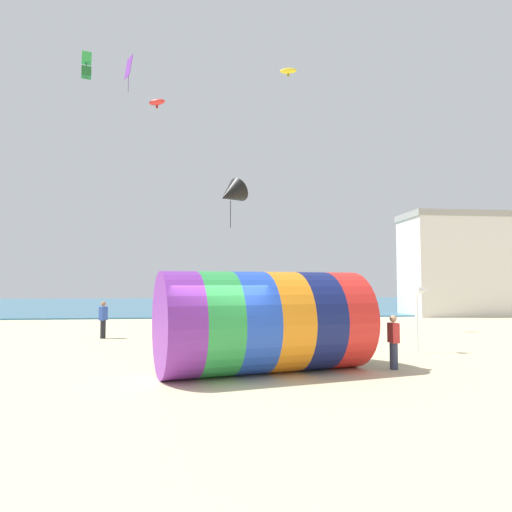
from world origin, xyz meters
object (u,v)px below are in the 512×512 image
giant_inflatable_tube (264,322)px  kite_black_delta (231,194)px  bystander_near_water (103,319)px  kite_red_parafoil (157,102)px  kite_yellow_parafoil (288,71)px  kite_purple_diamond (129,67)px  kite_handler (394,342)px  kite_green_box (86,65)px  beach_flag (422,293)px

giant_inflatable_tube → kite_black_delta: 9.73m
bystander_near_water → kite_red_parafoil: bearing=74.7°
kite_yellow_parafoil → kite_black_delta: 8.58m
kite_yellow_parafoil → kite_purple_diamond: (-9.32, 4.40, 1.83)m
kite_yellow_parafoil → bystander_near_water: kite_yellow_parafoil is taller
giant_inflatable_tube → kite_yellow_parafoil: kite_yellow_parafoil is taller
kite_black_delta → kite_handler: bearing=-61.1°
giant_inflatable_tube → kite_red_parafoil: bearing=108.0°
kite_green_box → kite_black_delta: bearing=-12.7°
kite_handler → kite_yellow_parafoil: (-1.18, 10.85, 13.36)m
kite_red_parafoil → kite_purple_diamond: 3.11m
kite_yellow_parafoil → beach_flag: (3.56, -7.88, -11.98)m
kite_red_parafoil → bystander_near_water: size_ratio=0.70×
kite_green_box → kite_red_parafoil: 5.70m
kite_black_delta → bystander_near_water: kite_black_delta is taller
giant_inflatable_tube → bystander_near_water: giant_inflatable_tube is taller
kite_purple_diamond → bystander_near_water: 16.54m
kite_purple_diamond → beach_flag: (12.88, -12.28, -13.81)m
kite_purple_diamond → beach_flag: kite_purple_diamond is taller
kite_handler → kite_green_box: (-11.58, 9.70, 12.57)m
giant_inflatable_tube → kite_handler: (3.89, 0.06, -0.63)m
kite_yellow_parafoil → bystander_near_water: (-9.11, -2.27, -13.29)m
giant_inflatable_tube → bystander_near_water: size_ratio=3.82×
kite_yellow_parafoil → bystander_near_water: size_ratio=0.58×
kite_handler → kite_red_parafoil: kite_red_parafoil is taller
kite_red_parafoil → beach_flag: 19.65m
kite_handler → bystander_near_water: bearing=140.2°
kite_yellow_parafoil → kite_black_delta: (-3.28, -2.77, -7.43)m
kite_red_parafoil → bystander_near_water: 14.16m
kite_handler → beach_flag: size_ratio=0.65×
kite_green_box → beach_flag: (13.96, -6.72, -11.19)m
kite_green_box → kite_black_delta: 9.87m
kite_red_parafoil → kite_yellow_parafoil: bearing=-26.5°
bystander_near_water → kite_black_delta: bearing=-4.8°
kite_green_box → bystander_near_water: (1.29, -1.12, -12.51)m
bystander_near_water → kite_handler: bearing=-39.8°
kite_black_delta → kite_yellow_parafoil: bearing=40.1°
bystander_near_water → kite_yellow_parafoil: bearing=14.0°
beach_flag → giant_inflatable_tube: bearing=-154.2°
kite_handler → kite_yellow_parafoil: kite_yellow_parafoil is taller
kite_red_parafoil → kite_green_box: bearing=-120.9°
kite_purple_diamond → beach_flag: 22.53m
kite_red_parafoil → beach_flag: size_ratio=0.49×
kite_red_parafoil → beach_flag: (11.03, -11.61, -11.40)m
giant_inflatable_tube → kite_purple_diamond: (-6.61, 15.31, 14.56)m
beach_flag → kite_black_delta: bearing=143.2°
kite_black_delta → beach_flag: bearing=-36.8°
kite_yellow_parafoil → bystander_near_water: 16.28m
beach_flag → bystander_near_water: bearing=156.1°
kite_red_parafoil → kite_purple_diamond: kite_purple_diamond is taller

